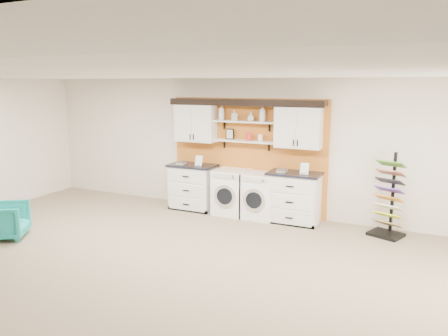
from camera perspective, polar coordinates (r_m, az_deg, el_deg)
The scene contains 22 objects.
floor at distance 6.20m, azimuth -11.51°, elevation -15.01°, with size 10.00×10.00×0.00m, color gray.
ceiling at distance 5.58m, azimuth -12.63°, elevation 11.81°, with size 10.00×10.00×0.00m, color white.
wall_back at distance 9.18m, azimuth 3.15°, elevation 2.87°, with size 10.00×10.00×0.00m, color beige.
accent_panel at distance 9.18m, azimuth 3.05°, elevation 1.60°, with size 3.40×0.07×2.40m, color #BF6820.
upper_cabinet_left at distance 9.42m, azimuth -3.71°, elevation 6.01°, with size 0.90×0.35×0.84m.
upper_cabinet_right at distance 8.57m, azimuth 9.71°, elevation 5.38°, with size 0.90×0.35×0.84m.
shelf_lower at distance 8.98m, azimuth 2.68°, elevation 3.53°, with size 1.32×0.28×0.03m, color white.
shelf_upper at distance 8.94m, azimuth 2.70°, elevation 6.07°, with size 1.32×0.28×0.03m, color white.
crown_molding at distance 8.92m, azimuth 2.75°, elevation 8.62°, with size 3.30×0.41×0.13m.
picture_frame at distance 9.15m, azimuth 0.77°, elevation 4.46°, with size 0.18×0.02×0.22m.
canister_red at distance 8.93m, azimuth 3.28°, elevation 4.09°, with size 0.11×0.11×0.16m, color red.
canister_cream at distance 8.84m, azimuth 4.78°, elevation 3.94°, with size 0.10×0.10×0.14m, color silver.
base_cabinet_left at distance 9.51m, azimuth -4.05°, elevation -2.44°, with size 1.00×0.66×0.98m.
base_cabinet_right at distance 8.67m, azimuth 9.14°, elevation -3.83°, with size 1.02×0.66×1.00m.
washer at distance 9.11m, azimuth 0.99°, elevation -3.14°, with size 0.67×0.71×0.94m.
dryer at distance 8.89m, azimuth 4.72°, elevation -3.60°, with size 0.66×0.71×0.92m.
sample_rack at distance 8.34m, azimuth 20.65°, elevation -5.03°, with size 0.67×0.62×1.51m.
armchair at distance 8.66m, azimuth -26.61°, elevation -6.17°, with size 0.67×0.69×0.63m, color teal.
soap_bottle_a at distance 9.13m, azimuth -0.33°, elevation 7.29°, with size 0.12×0.12×0.32m, color silver.
soap_bottle_b at distance 9.02m, azimuth 1.38°, elevation 6.89°, with size 0.09×0.10×0.21m, color silver.
soap_bottle_c at distance 8.88m, azimuth 3.53°, elevation 6.70°, with size 0.14×0.14×0.18m, color silver.
soap_bottle_d at distance 8.78m, azimuth 5.05°, elevation 7.15°, with size 0.13×0.13×0.33m, color silver.
Camera 1 is at (3.40, -4.43, 2.69)m, focal length 35.00 mm.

